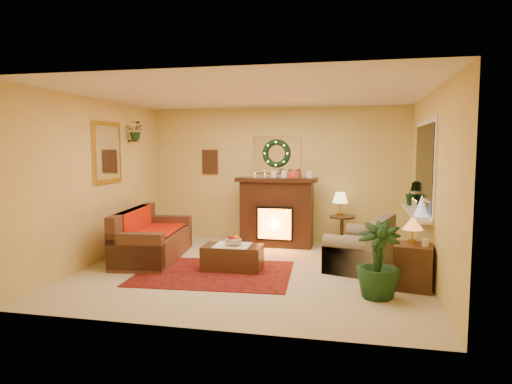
% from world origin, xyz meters
% --- Properties ---
extents(floor, '(5.00, 5.00, 0.00)m').
position_xyz_m(floor, '(0.00, 0.00, 0.00)').
color(floor, beige).
rests_on(floor, ground).
extents(ceiling, '(5.00, 5.00, 0.00)m').
position_xyz_m(ceiling, '(0.00, 0.00, 2.60)').
color(ceiling, white).
rests_on(ceiling, ground).
extents(wall_back, '(5.00, 5.00, 0.00)m').
position_xyz_m(wall_back, '(0.00, 2.25, 1.30)').
color(wall_back, '#EFD88C').
rests_on(wall_back, ground).
extents(wall_front, '(5.00, 5.00, 0.00)m').
position_xyz_m(wall_front, '(0.00, -2.25, 1.30)').
color(wall_front, '#EFD88C').
rests_on(wall_front, ground).
extents(wall_left, '(4.50, 4.50, 0.00)m').
position_xyz_m(wall_left, '(-2.50, 0.00, 1.30)').
color(wall_left, '#EFD88C').
rests_on(wall_left, ground).
extents(wall_right, '(4.50, 4.50, 0.00)m').
position_xyz_m(wall_right, '(2.50, 0.00, 1.30)').
color(wall_right, '#EFD88C').
rests_on(wall_right, ground).
extents(area_rug, '(2.33, 1.82, 0.01)m').
position_xyz_m(area_rug, '(-0.50, -0.26, 0.01)').
color(area_rug, '#541205').
rests_on(area_rug, floor).
extents(sofa, '(1.07, 2.00, 0.82)m').
position_xyz_m(sofa, '(-1.75, 0.42, 0.43)').
color(sofa, brown).
rests_on(sofa, floor).
extents(red_throw, '(0.79, 1.28, 0.02)m').
position_xyz_m(red_throw, '(-1.81, 0.57, 0.46)').
color(red_throw, red).
rests_on(red_throw, sofa).
extents(fireplace, '(1.32, 0.43, 1.21)m').
position_xyz_m(fireplace, '(0.08, 1.79, 0.55)').
color(fireplace, black).
rests_on(fireplace, floor).
extents(poinsettia, '(0.23, 0.23, 0.23)m').
position_xyz_m(poinsettia, '(0.39, 1.81, 1.30)').
color(poinsettia, red).
rests_on(poinsettia, fireplace).
extents(mantel_candle_a, '(0.06, 0.06, 0.18)m').
position_xyz_m(mantel_candle_a, '(-0.33, 1.77, 1.26)').
color(mantel_candle_a, silver).
rests_on(mantel_candle_a, fireplace).
extents(mantel_candle_b, '(0.06, 0.06, 0.17)m').
position_xyz_m(mantel_candle_b, '(-0.13, 1.74, 1.26)').
color(mantel_candle_b, beige).
rests_on(mantel_candle_b, fireplace).
extents(mantel_mirror, '(0.92, 0.02, 0.72)m').
position_xyz_m(mantel_mirror, '(0.00, 2.23, 1.70)').
color(mantel_mirror, white).
rests_on(mantel_mirror, wall_back).
extents(wreath, '(0.55, 0.11, 0.55)m').
position_xyz_m(wreath, '(0.00, 2.19, 1.72)').
color(wreath, '#194719').
rests_on(wreath, wall_back).
extents(wall_art, '(0.32, 0.03, 0.48)m').
position_xyz_m(wall_art, '(-1.35, 2.23, 1.55)').
color(wall_art, '#381E11').
rests_on(wall_art, wall_back).
extents(gold_mirror, '(0.03, 0.84, 1.00)m').
position_xyz_m(gold_mirror, '(-2.48, 0.30, 1.75)').
color(gold_mirror, gold).
rests_on(gold_mirror, wall_left).
extents(hanging_plant, '(0.33, 0.28, 0.36)m').
position_xyz_m(hanging_plant, '(-2.34, 1.05, 1.97)').
color(hanging_plant, '#194719').
rests_on(hanging_plant, wall_left).
extents(loveseat, '(1.12, 1.49, 0.77)m').
position_xyz_m(loveseat, '(1.60, 0.59, 0.42)').
color(loveseat, '#7E6C5E').
rests_on(loveseat, floor).
extents(window_frame, '(0.03, 1.86, 1.36)m').
position_xyz_m(window_frame, '(2.48, 0.55, 1.55)').
color(window_frame, white).
rests_on(window_frame, wall_right).
extents(window_glass, '(0.02, 1.70, 1.22)m').
position_xyz_m(window_glass, '(2.47, 0.55, 1.55)').
color(window_glass, black).
rests_on(window_glass, wall_right).
extents(window_sill, '(0.22, 1.86, 0.04)m').
position_xyz_m(window_sill, '(2.38, 0.55, 0.87)').
color(window_sill, white).
rests_on(window_sill, wall_right).
extents(mini_tree, '(0.20, 0.20, 0.30)m').
position_xyz_m(mini_tree, '(2.39, 0.06, 1.04)').
color(mini_tree, white).
rests_on(mini_tree, window_sill).
extents(sill_plant, '(0.29, 0.24, 0.53)m').
position_xyz_m(sill_plant, '(2.42, 1.28, 1.08)').
color(sill_plant, '#16311A').
rests_on(sill_plant, window_sill).
extents(side_table_round, '(0.60, 0.60, 0.60)m').
position_xyz_m(side_table_round, '(1.28, 1.85, 0.33)').
color(side_table_round, black).
rests_on(side_table_round, floor).
extents(lamp_cream, '(0.28, 0.28, 0.43)m').
position_xyz_m(lamp_cream, '(1.24, 1.88, 0.88)').
color(lamp_cream, '#ECDA7F').
rests_on(lamp_cream, side_table_round).
extents(end_table_square, '(0.56, 0.56, 0.58)m').
position_xyz_m(end_table_square, '(2.26, -0.39, 0.27)').
color(end_table_square, '#412610').
rests_on(end_table_square, floor).
extents(lamp_tiffany, '(0.26, 0.26, 0.38)m').
position_xyz_m(lamp_tiffany, '(2.23, -0.35, 0.74)').
color(lamp_tiffany, orange).
rests_on(lamp_tiffany, end_table_square).
extents(coffee_table, '(0.90, 0.51, 0.37)m').
position_xyz_m(coffee_table, '(-0.29, 0.00, 0.21)').
color(coffee_table, '#381F14').
rests_on(coffee_table, floor).
extents(fruit_bowl, '(0.25, 0.25, 0.06)m').
position_xyz_m(fruit_bowl, '(-0.26, -0.04, 0.45)').
color(fruit_bowl, beige).
rests_on(fruit_bowl, coffee_table).
extents(floor_palm, '(1.58, 1.58, 2.80)m').
position_xyz_m(floor_palm, '(1.79, -0.86, 0.45)').
color(floor_palm, '#256230').
rests_on(floor_palm, floor).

